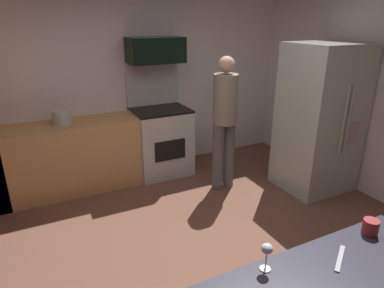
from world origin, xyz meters
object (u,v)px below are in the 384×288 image
at_px(oven_range, 161,138).
at_px(person_cook, 225,118).
at_px(stock_pot, 62,117).
at_px(mug_coffee, 370,227).
at_px(wine_glass_mid, 267,251).
at_px(refrigerator, 320,119).
at_px(microwave, 156,50).

height_order(oven_range, person_cook, person_cook).
bearing_deg(stock_pot, oven_range, -0.20).
distance_m(person_cook, mug_coffee, 2.39).
bearing_deg(person_cook, wine_glass_mid, -116.89).
bearing_deg(wine_glass_mid, stock_pot, 101.68).
distance_m(oven_range, refrigerator, 2.15).
height_order(refrigerator, wine_glass_mid, refrigerator).
height_order(person_cook, wine_glass_mid, person_cook).
distance_m(microwave, stock_pot, 1.48).
height_order(wine_glass_mid, stock_pot, stock_pot).
distance_m(refrigerator, wine_glass_mid, 2.93).
bearing_deg(refrigerator, wine_glass_mid, -141.22).
bearing_deg(person_cook, stock_pot, 155.54).
height_order(oven_range, refrigerator, refrigerator).
xyz_separation_m(oven_range, person_cook, (0.54, -0.83, 0.45)).
relative_size(person_cook, stock_pot, 7.64).
relative_size(wine_glass_mid, mug_coffee, 1.68).
xyz_separation_m(oven_range, microwave, (-0.00, 0.08, 1.21)).
xyz_separation_m(refrigerator, person_cook, (-1.11, 0.48, 0.03)).
relative_size(microwave, stock_pot, 3.30).
bearing_deg(wine_glass_mid, microwave, 78.92).
bearing_deg(wine_glass_mid, refrigerator, 38.78).
relative_size(mug_coffee, stock_pot, 0.42).
xyz_separation_m(refrigerator, stock_pot, (-2.93, 1.32, 0.06)).
bearing_deg(oven_range, stock_pot, 179.80).
xyz_separation_m(refrigerator, wine_glass_mid, (-2.28, -1.83, 0.09)).
relative_size(oven_range, refrigerator, 0.84).
height_order(microwave, wine_glass_mid, microwave).
height_order(microwave, mug_coffee, microwave).
bearing_deg(mug_coffee, refrigerator, 50.80).
xyz_separation_m(oven_range, stock_pot, (-1.28, 0.00, 0.47)).
bearing_deg(stock_pot, microwave, 3.57).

